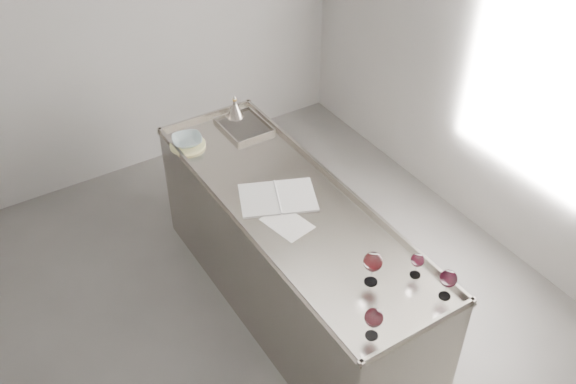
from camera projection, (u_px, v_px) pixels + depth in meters
room_shell at (242, 200)px, 3.30m from camera, size 4.54×5.04×2.84m
counter at (291, 257)px, 4.29m from camera, size 0.77×2.42×0.97m
wine_glass_left at (374, 318)px, 3.12m from camera, size 0.10×0.10×0.19m
wine_glass_middle at (373, 263)px, 3.39m from camera, size 0.11×0.11×0.21m
wine_glass_right at (448, 279)px, 3.32m from camera, size 0.09×0.09×0.18m
wine_glass_small at (417, 261)px, 3.45m from camera, size 0.08×0.08×0.15m
notebook at (278, 197)px, 4.04m from camera, size 0.57×0.49×0.02m
loose_paper_top at (287, 223)px, 3.85m from camera, size 0.25×0.32×0.00m
trivet at (188, 145)px, 4.48m from camera, size 0.31×0.31×0.02m
ceramic_bowl at (187, 141)px, 4.46m from camera, size 0.25×0.25×0.05m
wine_funnel at (235, 110)px, 4.75m from camera, size 0.13×0.13×0.19m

